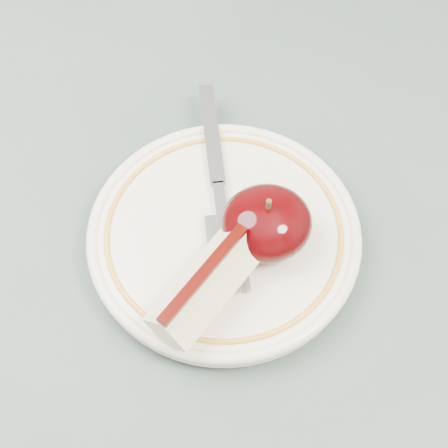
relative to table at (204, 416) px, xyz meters
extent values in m
cylinder|color=brown|center=(0.40, 0.40, -0.31)|extent=(0.05, 0.05, 0.71)
cube|color=#45554B|center=(0.00, 0.00, 0.07)|extent=(0.90, 0.90, 0.04)
cylinder|color=#EFE4C9|center=(0.04, 0.11, 0.09)|extent=(0.11, 0.11, 0.01)
cylinder|color=#EFE4C9|center=(0.04, 0.11, 0.10)|extent=(0.20, 0.20, 0.01)
torus|color=#EFE4C9|center=(0.04, 0.11, 0.10)|extent=(0.21, 0.21, 0.01)
torus|color=gold|center=(0.04, 0.11, 0.11)|extent=(0.18, 0.18, 0.00)
ellipsoid|color=black|center=(0.07, 0.10, 0.13)|extent=(0.07, 0.06, 0.04)
cylinder|color=#472D19|center=(0.07, 0.10, 0.15)|extent=(0.00, 0.00, 0.01)
cube|color=beige|center=(0.01, 0.05, 0.12)|extent=(0.09, 0.09, 0.04)
cube|color=#350501|center=(0.01, 0.05, 0.15)|extent=(0.07, 0.07, 0.00)
cube|color=gray|center=(0.04, 0.20, 0.11)|extent=(0.02, 0.10, 0.00)
cube|color=gray|center=(0.04, 0.13, 0.11)|extent=(0.01, 0.03, 0.00)
cube|color=gray|center=(0.04, 0.10, 0.11)|extent=(0.03, 0.03, 0.00)
cube|color=gray|center=(0.05, 0.07, 0.11)|extent=(0.01, 0.04, 0.00)
cube|color=gray|center=(0.04, 0.07, 0.11)|extent=(0.01, 0.04, 0.00)
cube|color=gray|center=(0.03, 0.07, 0.11)|extent=(0.01, 0.04, 0.00)
cube|color=gray|center=(0.02, 0.07, 0.11)|extent=(0.01, 0.04, 0.00)
camera|label=1|loc=(-0.01, -0.13, 0.51)|focal=50.00mm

